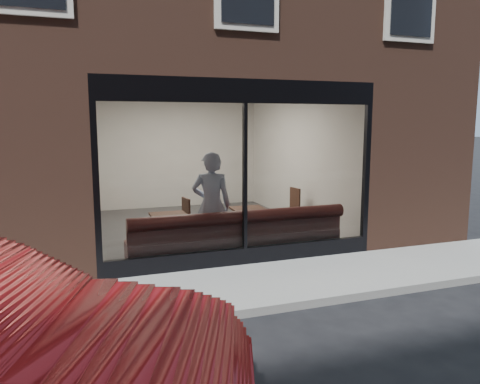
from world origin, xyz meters
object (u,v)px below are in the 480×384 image
object	(u,v)px
cafe_table_left	(169,215)
cafe_chair_left	(178,233)
cafe_table_right	(249,209)
cafe_chair_right	(288,218)
banquette	(237,246)
person	(211,205)

from	to	relation	value
cafe_table_left	cafe_chair_left	bearing A→B (deg)	64.30
cafe_table_right	cafe_chair_left	xyz separation A→B (m)	(-1.35, 0.52, -0.50)
cafe_table_right	cafe_chair_right	distance (m)	1.85
banquette	cafe_chair_left	size ratio (longest dim) A/B	9.83
cafe_table_left	cafe_chair_right	bearing A→B (deg)	20.80
cafe_chair_right	cafe_table_right	bearing A→B (deg)	28.70
banquette	cafe_chair_right	bearing A→B (deg)	44.21
cafe_table_left	cafe_chair_left	xyz separation A→B (m)	(0.29, 0.60, -0.50)
person	cafe_chair_left	world-z (taller)	person
cafe_table_left	cafe_table_right	world-z (taller)	same
banquette	cafe_table_right	bearing A→B (deg)	56.64
person	cafe_chair_right	xyz separation A→B (m)	(2.35, 1.65, -0.74)
person	cafe_chair_right	distance (m)	2.97
banquette	person	world-z (taller)	person
person	cafe_table_right	xyz separation A→B (m)	(0.94, 0.56, -0.24)
cafe_table_left	cafe_chair_left	distance (m)	0.83
person	cafe_chair_right	bearing A→B (deg)	-128.12
banquette	cafe_table_left	world-z (taller)	cafe_table_left
cafe_table_right	cafe_chair_right	world-z (taller)	cafe_table_right
cafe_table_right	person	bearing A→B (deg)	-149.25
cafe_chair_left	banquette	bearing A→B (deg)	114.77
cafe_table_left	cafe_chair_left	size ratio (longest dim) A/B	1.64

